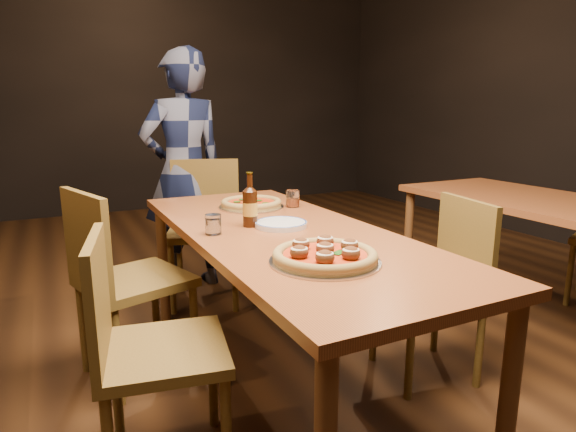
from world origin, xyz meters
name	(u,v)px	position (x,y,z in m)	size (l,w,h in m)	color
ground	(283,383)	(0.00, 0.00, 0.00)	(9.00, 9.00, 0.00)	black
table_main	(283,245)	(0.00, 0.00, 0.68)	(0.80, 2.00, 0.75)	brown
table_right	(570,217)	(1.70, -0.20, 0.68)	(0.80, 2.00, 0.75)	brown
chair_main_nw	(164,349)	(-0.60, -0.29, 0.46)	(0.43, 0.43, 0.91)	brown
chair_main_sw	(135,279)	(-0.58, 0.41, 0.48)	(0.45, 0.45, 0.96)	brown
chair_main_e	(427,286)	(0.65, -0.22, 0.45)	(0.42, 0.42, 0.90)	brown
chair_end	(204,230)	(-0.02, 1.14, 0.49)	(0.46, 0.46, 0.98)	brown
pizza_meatball	(325,255)	(-0.08, -0.49, 0.78)	(0.39, 0.39, 0.07)	#B7B7BF
pizza_margherita	(251,203)	(0.06, 0.51, 0.77)	(0.35, 0.35, 0.05)	#B7B7BF
plate_stack	(281,224)	(0.01, 0.05, 0.76)	(0.23, 0.23, 0.02)	white
beer_bottle	(250,208)	(-0.11, 0.12, 0.84)	(0.07, 0.07, 0.24)	black
water_glass	(213,224)	(-0.30, 0.06, 0.79)	(0.07, 0.07, 0.09)	white
amber_glass	(293,199)	(0.27, 0.43, 0.79)	(0.07, 0.07, 0.09)	#A44112
diner	(184,172)	(-0.05, 1.48, 0.84)	(0.61, 0.40, 1.68)	black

